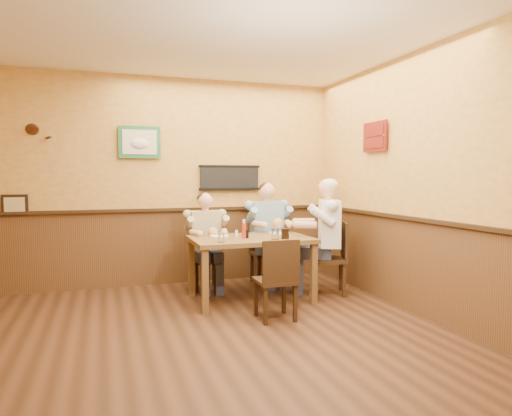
% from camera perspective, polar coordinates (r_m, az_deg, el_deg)
% --- Properties ---
extents(room, '(5.02, 5.03, 2.81)m').
position_cam_1_polar(room, '(4.01, -6.97, 7.03)').
color(room, '#311C0E').
rests_on(room, ground).
extents(dining_table, '(1.40, 0.90, 0.75)m').
position_cam_1_polar(dining_table, '(5.43, -0.67, -4.64)').
color(dining_table, brown).
rests_on(dining_table, ground).
extents(chair_back_left, '(0.38, 0.38, 0.79)m').
position_cam_1_polar(chair_back_left, '(5.99, -6.36, -6.38)').
color(chair_back_left, '#332110').
rests_on(chair_back_left, ground).
extents(chair_back_right, '(0.41, 0.41, 0.87)m').
position_cam_1_polar(chair_back_right, '(6.27, 1.35, -5.52)').
color(chair_back_right, '#332110').
rests_on(chair_back_right, ground).
extents(chair_right_end, '(0.54, 0.54, 0.91)m').
position_cam_1_polar(chair_right_end, '(5.82, 9.11, -6.15)').
color(chair_right_end, '#332110').
rests_on(chair_right_end, ground).
extents(chair_near_side, '(0.40, 0.40, 0.84)m').
position_cam_1_polar(chair_near_side, '(4.74, 2.41, -8.81)').
color(chair_near_side, '#332110').
rests_on(chair_near_side, ground).
extents(diner_tan_shirt, '(0.54, 0.54, 1.13)m').
position_cam_1_polar(diner_tan_shirt, '(5.96, -6.38, -4.77)').
color(diner_tan_shirt, tan).
rests_on(diner_tan_shirt, ground).
extents(diner_blue_polo, '(0.58, 0.58, 1.24)m').
position_cam_1_polar(diner_blue_polo, '(6.24, 1.35, -3.83)').
color(diner_blue_polo, '#7898B5').
rests_on(diner_blue_polo, ground).
extents(diner_white_elder, '(0.78, 0.78, 1.29)m').
position_cam_1_polar(diner_white_elder, '(5.78, 9.13, -4.26)').
color(diner_white_elder, silver).
rests_on(diner_white_elder, ground).
extents(water_glass_left, '(0.09, 0.09, 0.11)m').
position_cam_1_polar(water_glass_left, '(5.02, -4.35, -3.68)').
color(water_glass_left, white).
rests_on(water_glass_left, dining_table).
extents(water_glass_mid, '(0.11, 0.11, 0.13)m').
position_cam_1_polar(water_glass_mid, '(5.23, 2.41, -3.21)').
color(water_glass_mid, silver).
rests_on(water_glass_mid, dining_table).
extents(cola_tumbler, '(0.11, 0.11, 0.12)m').
position_cam_1_polar(cola_tumbler, '(5.29, 3.67, -3.21)').
color(cola_tumbler, black).
rests_on(cola_tumbler, dining_table).
extents(hot_sauce_bottle, '(0.06, 0.06, 0.20)m').
position_cam_1_polar(hot_sauce_bottle, '(5.31, -1.53, -2.73)').
color(hot_sauce_bottle, red).
rests_on(hot_sauce_bottle, dining_table).
extents(salt_shaker, '(0.04, 0.04, 0.08)m').
position_cam_1_polar(salt_shaker, '(5.43, -2.46, -3.22)').
color(salt_shaker, white).
rests_on(salt_shaker, dining_table).
extents(pepper_shaker, '(0.05, 0.05, 0.09)m').
position_cam_1_polar(pepper_shaker, '(5.34, -1.12, -3.26)').
color(pepper_shaker, black).
rests_on(pepper_shaker, dining_table).
extents(plate_far_left, '(0.29, 0.29, 0.02)m').
position_cam_1_polar(plate_far_left, '(5.48, -4.62, -3.51)').
color(plate_far_left, white).
rests_on(plate_far_left, dining_table).
extents(plate_far_right, '(0.32, 0.32, 0.02)m').
position_cam_1_polar(plate_far_right, '(5.77, 2.96, -3.11)').
color(plate_far_right, white).
rests_on(plate_far_right, dining_table).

